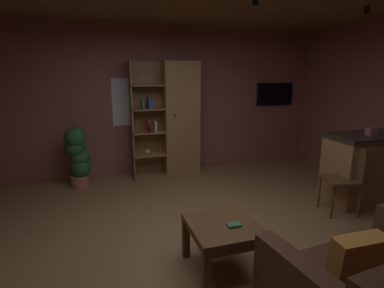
{
  "coord_description": "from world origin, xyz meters",
  "views": [
    {
      "loc": [
        -1.04,
        -2.85,
        1.84
      ],
      "look_at": [
        0.0,
        0.4,
        1.05
      ],
      "focal_mm": 28.41,
      "sensor_mm": 36.0,
      "label": 1
    }
  ],
  "objects_px": {
    "bookshelf_cabinet": "(176,120)",
    "coffee_table": "(223,232)",
    "kitchen_bar_counter": "(375,167)",
    "tissue_box": "(372,131)",
    "wall_mounted_tv": "(275,94)",
    "potted_floor_plant": "(78,155)",
    "dining_chair": "(347,175)",
    "table_book_0": "(234,225)"
  },
  "relations": [
    {
      "from": "bookshelf_cabinet",
      "to": "coffee_table",
      "type": "distance_m",
      "value": 3.03
    },
    {
      "from": "coffee_table",
      "to": "kitchen_bar_counter",
      "type": "bearing_deg",
      "value": 17.14
    },
    {
      "from": "tissue_box",
      "to": "coffee_table",
      "type": "distance_m",
      "value": 2.77
    },
    {
      "from": "coffee_table",
      "to": "wall_mounted_tv",
      "type": "bearing_deg",
      "value": 51.53
    },
    {
      "from": "kitchen_bar_counter",
      "to": "potted_floor_plant",
      "type": "distance_m",
      "value": 4.61
    },
    {
      "from": "wall_mounted_tv",
      "to": "bookshelf_cabinet",
      "type": "bearing_deg",
      "value": -174.47
    },
    {
      "from": "tissue_box",
      "to": "wall_mounted_tv",
      "type": "distance_m",
      "value": 2.39
    },
    {
      "from": "kitchen_bar_counter",
      "to": "dining_chair",
      "type": "distance_m",
      "value": 0.78
    },
    {
      "from": "tissue_box",
      "to": "coffee_table",
      "type": "height_order",
      "value": "tissue_box"
    },
    {
      "from": "coffee_table",
      "to": "wall_mounted_tv",
      "type": "xyz_separation_m",
      "value": [
        2.51,
        3.15,
        1.04
      ]
    },
    {
      "from": "bookshelf_cabinet",
      "to": "tissue_box",
      "type": "distance_m",
      "value": 3.1
    },
    {
      "from": "tissue_box",
      "to": "dining_chair",
      "type": "distance_m",
      "value": 0.75
    },
    {
      "from": "kitchen_bar_counter",
      "to": "dining_chair",
      "type": "relative_size",
      "value": 1.71
    },
    {
      "from": "bookshelf_cabinet",
      "to": "kitchen_bar_counter",
      "type": "height_order",
      "value": "bookshelf_cabinet"
    },
    {
      "from": "coffee_table",
      "to": "potted_floor_plant",
      "type": "bearing_deg",
      "value": 116.71
    },
    {
      "from": "table_book_0",
      "to": "dining_chair",
      "type": "height_order",
      "value": "dining_chair"
    },
    {
      "from": "coffee_table",
      "to": "potted_floor_plant",
      "type": "xyz_separation_m",
      "value": [
        -1.39,
        2.77,
        0.15
      ]
    },
    {
      "from": "bookshelf_cabinet",
      "to": "kitchen_bar_counter",
      "type": "bearing_deg",
      "value": -40.01
    },
    {
      "from": "tissue_box",
      "to": "table_book_0",
      "type": "height_order",
      "value": "tissue_box"
    },
    {
      "from": "coffee_table",
      "to": "wall_mounted_tv",
      "type": "relative_size",
      "value": 0.84
    },
    {
      "from": "dining_chair",
      "to": "tissue_box",
      "type": "bearing_deg",
      "value": 17.46
    },
    {
      "from": "dining_chair",
      "to": "wall_mounted_tv",
      "type": "distance_m",
      "value": 2.71
    },
    {
      "from": "potted_floor_plant",
      "to": "wall_mounted_tv",
      "type": "xyz_separation_m",
      "value": [
        3.9,
        0.39,
        0.89
      ]
    },
    {
      "from": "potted_floor_plant",
      "to": "wall_mounted_tv",
      "type": "distance_m",
      "value": 4.02
    },
    {
      "from": "potted_floor_plant",
      "to": "dining_chair",
      "type": "bearing_deg",
      "value": -31.65
    },
    {
      "from": "bookshelf_cabinet",
      "to": "coffee_table",
      "type": "height_order",
      "value": "bookshelf_cabinet"
    },
    {
      "from": "tissue_box",
      "to": "potted_floor_plant",
      "type": "relative_size",
      "value": 0.12
    },
    {
      "from": "coffee_table",
      "to": "table_book_0",
      "type": "xyz_separation_m",
      "value": [
        0.07,
        -0.08,
        0.1
      ]
    },
    {
      "from": "coffee_table",
      "to": "dining_chair",
      "type": "height_order",
      "value": "dining_chair"
    },
    {
      "from": "table_book_0",
      "to": "dining_chair",
      "type": "relative_size",
      "value": 0.13
    },
    {
      "from": "tissue_box",
      "to": "dining_chair",
      "type": "bearing_deg",
      "value": -162.54
    },
    {
      "from": "bookshelf_cabinet",
      "to": "potted_floor_plant",
      "type": "bearing_deg",
      "value": -174.1
    },
    {
      "from": "dining_chair",
      "to": "potted_floor_plant",
      "type": "distance_m",
      "value": 4.05
    },
    {
      "from": "dining_chair",
      "to": "potted_floor_plant",
      "type": "relative_size",
      "value": 0.91
    },
    {
      "from": "potted_floor_plant",
      "to": "wall_mounted_tv",
      "type": "relative_size",
      "value": 1.25
    },
    {
      "from": "kitchen_bar_counter",
      "to": "potted_floor_plant",
      "type": "bearing_deg",
      "value": 155.65
    },
    {
      "from": "tissue_box",
      "to": "wall_mounted_tv",
      "type": "height_order",
      "value": "wall_mounted_tv"
    },
    {
      "from": "kitchen_bar_counter",
      "to": "wall_mounted_tv",
      "type": "relative_size",
      "value": 1.94
    },
    {
      "from": "table_book_0",
      "to": "potted_floor_plant",
      "type": "distance_m",
      "value": 3.2
    },
    {
      "from": "potted_floor_plant",
      "to": "kitchen_bar_counter",
      "type": "bearing_deg",
      "value": -24.35
    },
    {
      "from": "dining_chair",
      "to": "coffee_table",
      "type": "bearing_deg",
      "value": -162.77
    },
    {
      "from": "bookshelf_cabinet",
      "to": "dining_chair",
      "type": "distance_m",
      "value": 2.92
    }
  ]
}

